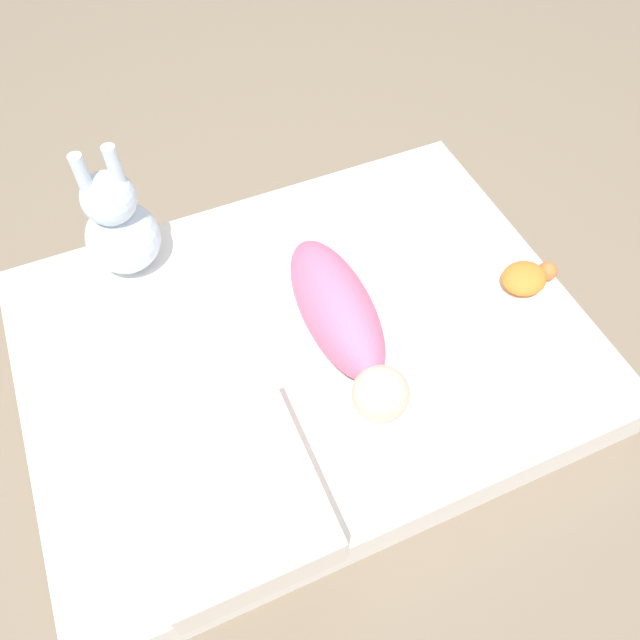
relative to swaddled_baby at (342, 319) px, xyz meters
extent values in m
plane|color=#7A6B56|center=(-0.07, 0.05, -0.22)|extent=(12.00, 12.00, 0.00)
cube|color=white|center=(-0.07, 0.05, -0.15)|extent=(1.34, 1.00, 0.13)
cube|color=white|center=(-0.04, -0.22, -0.08)|extent=(0.19, 0.19, 0.02)
ellipsoid|color=pink|center=(0.00, 0.04, 0.00)|extent=(0.17, 0.42, 0.18)
sphere|color=beige|center=(0.00, -0.21, -0.01)|extent=(0.13, 0.13, 0.13)
cube|color=white|center=(-0.37, -0.29, -0.03)|extent=(0.33, 0.37, 0.11)
sphere|color=silver|center=(-0.40, 0.45, 0.01)|extent=(0.19, 0.19, 0.19)
sphere|color=silver|center=(-0.40, 0.45, 0.14)|extent=(0.13, 0.13, 0.13)
cylinder|color=silver|center=(-0.44, 0.45, 0.23)|extent=(0.03, 0.03, 0.10)
cylinder|color=silver|center=(-0.37, 0.45, 0.23)|extent=(0.03, 0.03, 0.10)
ellipsoid|color=orange|center=(0.49, -0.03, -0.06)|extent=(0.12, 0.10, 0.06)
sphere|color=orange|center=(0.57, -0.03, -0.06)|extent=(0.05, 0.05, 0.05)
camera|label=1|loc=(-0.38, -0.74, 1.17)|focal=35.00mm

